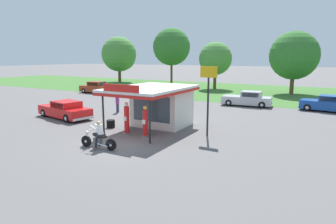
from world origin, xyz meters
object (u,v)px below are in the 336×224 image
Objects in this scene: parked_car_second_row_spare at (247,99)px; bystander_strolling_foreground at (117,103)px; roadside_pole_sign at (208,88)px; parked_car_back_row_centre_right at (328,104)px; gas_pump_nearside at (127,120)px; featured_classic_sedan at (65,110)px; spare_tire_stack at (111,124)px; motorcycle_with_rider at (99,137)px; parked_car_back_row_left at (137,90)px; gas_pump_offside at (145,123)px; parked_car_back_row_far_right at (97,88)px.

bystander_strolling_foreground is at bearing -134.63° from parked_car_second_row_spare.
parked_car_back_row_centre_right is at bearing 64.08° from roadside_pole_sign.
parked_car_back_row_centre_right is 15.20m from roadside_pole_sign.
featured_classic_sedan is at bearing 167.73° from gas_pump_nearside.
featured_classic_sedan is at bearing -143.49° from parked_car_back_row_centre_right.
motorcycle_with_rider is at bearing -57.26° from spare_tire_stack.
roadside_pole_sign is at bearing -42.43° from parked_car_back_row_left.
parked_car_back_row_centre_right is (11.33, 15.72, -0.29)m from gas_pump_nearside.
parked_car_second_row_spare is (3.97, 15.27, -0.28)m from gas_pump_nearside.
roadside_pole_sign is (10.19, -3.54, 2.20)m from bystander_strolling_foreground.
gas_pump_nearside reaches higher than gas_pump_offside.
featured_classic_sedan is at bearing -118.73° from bystander_strolling_foreground.
parked_car_back_row_centre_right is 0.87× the size of parked_car_back_row_left.
gas_pump_nearside is at bearing -42.78° from parked_car_back_row_far_right.
gas_pump_nearside reaches higher than bystander_strolling_foreground.
bystander_strolling_foreground is 11.01m from roadside_pole_sign.
gas_pump_offside is at bearing 74.93° from motorcycle_with_rider.
parked_car_back_row_far_right is 1.04× the size of parked_car_second_row_spare.
parked_car_back_row_far_right is at bearing 148.05° from roadside_pole_sign.
parked_car_back_row_centre_right reaches higher than featured_classic_sedan.
bystander_strolling_foreground is (-16.75, -9.97, 0.17)m from parked_car_back_row_centre_right.
parked_car_back_row_centre_right is at bearing 30.75° from bystander_strolling_foreground.
bystander_strolling_foreground is (2.24, 4.09, 0.19)m from featured_classic_sedan.
motorcycle_with_rider is 0.45× the size of parked_car_second_row_spare.
motorcycle_with_rider is at bearing -100.37° from parked_car_second_row_spare.
parked_car_second_row_spare is 0.91× the size of parked_car_back_row_left.
parked_car_back_row_left reaches higher than spare_tire_stack.
roadside_pole_sign is at bearing -115.92° from parked_car_back_row_centre_right.
featured_classic_sedan is 12.67m from roadside_pole_sign.
motorcycle_with_rider is 1.46× the size of bystander_strolling_foreground.
roadside_pole_sign is at bearing -31.95° from parked_car_back_row_far_right.
parked_car_back_row_centre_right is (9.86, 15.72, -0.24)m from gas_pump_offside.
bystander_strolling_foreground reaches higher than motorcycle_with_rider.
gas_pump_offside is 0.41× the size of parked_car_back_row_centre_right.
gas_pump_offside reaches higher than featured_classic_sedan.
parked_car_back_row_left is (-14.94, 1.33, -0.04)m from parked_car_second_row_spare.
gas_pump_nearside is 0.37× the size of featured_classic_sedan.
parked_car_back_row_left is (-10.97, 16.61, -0.32)m from gas_pump_nearside.
featured_classic_sedan is (-8.23, 4.98, 0.01)m from motorcycle_with_rider.
parked_car_second_row_spare is at bearing -176.49° from parked_car_back_row_centre_right.
parked_car_back_row_left is (-3.31, 14.94, -0.02)m from featured_classic_sedan.
parked_car_second_row_spare is at bearing 80.67° from gas_pump_offside.
featured_classic_sedan is 1.09× the size of parked_car_second_row_spare.
roadside_pole_sign is (0.79, -13.05, 2.36)m from parked_car_second_row_spare.
parked_car_back_row_far_right reaches higher than parked_car_second_row_spare.
parked_car_back_row_centre_right is at bearing 57.90° from gas_pump_offside.
parked_car_back_row_far_right is at bearing -173.98° from parked_car_back_row_left.
gas_pump_offside reaches higher than motorcycle_with_rider.
gas_pump_nearside is 1.32× the size of bystander_strolling_foreground.
gas_pump_offside is 18.56m from parked_car_back_row_centre_right.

